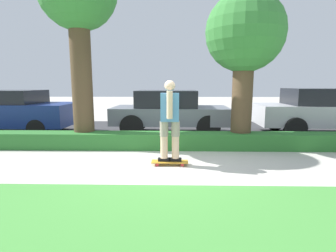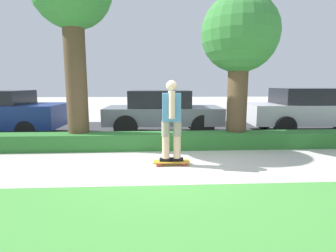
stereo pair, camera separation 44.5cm
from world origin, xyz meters
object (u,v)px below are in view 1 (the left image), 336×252
object	(u,v)px
parked_car_front	(11,111)
parked_car_rear	(328,111)
skater_person	(170,119)
tree_near	(78,0)
tree_mid	(245,38)
parked_car_middle	(169,111)
skateboard	(170,162)

from	to	relation	value
parked_car_front	parked_car_rear	distance (m)	10.87
skater_person	tree_near	size ratio (longest dim) A/B	0.33
skater_person	parked_car_rear	world-z (taller)	skater_person
tree_near	tree_mid	world-z (taller)	tree_near
parked_car_middle	tree_mid	bearing A→B (deg)	-43.05
skateboard	tree_near	bearing A→B (deg)	144.95
tree_near	parked_car_rear	size ratio (longest dim) A/B	1.05
skateboard	tree_mid	bearing A→B (deg)	40.81
skater_person	parked_car_middle	xyz separation A→B (m)	(-0.07, 3.56, -0.20)
parked_car_rear	tree_mid	bearing A→B (deg)	-148.29
tree_mid	parked_car_front	distance (m)	7.98
parked_car_front	parked_car_middle	distance (m)	5.51
tree_near	parked_car_rear	xyz separation A→B (m)	(7.67, 1.89, -2.99)
tree_near	parked_car_rear	bearing A→B (deg)	13.85
skateboard	skater_person	bearing A→B (deg)	0.00
parked_car_front	parked_car_rear	size ratio (longest dim) A/B	0.88
skater_person	parked_car_front	bearing A→B (deg)	147.56
tree_near	parked_car_front	size ratio (longest dim) A/B	1.18
tree_mid	parked_car_front	bearing A→B (deg)	165.60
parked_car_middle	skateboard	bearing A→B (deg)	-87.26
skater_person	tree_mid	bearing A→B (deg)	40.81
tree_mid	parked_car_middle	xyz separation A→B (m)	(-1.96, 1.93, -2.08)
tree_mid	skateboard	bearing A→B (deg)	-139.19
tree_near	parked_car_middle	bearing A→B (deg)	39.55
parked_car_front	parked_car_rear	xyz separation A→B (m)	(10.87, 0.01, 0.04)
tree_near	parked_car_middle	size ratio (longest dim) A/B	1.29
skater_person	parked_car_front	world-z (taller)	skater_person
parked_car_front	parked_car_middle	xyz separation A→B (m)	(5.51, 0.02, 0.01)
tree_near	tree_mid	xyz separation A→B (m)	(4.26, -0.03, -0.94)
skater_person	parked_car_rear	bearing A→B (deg)	33.87
tree_near	parked_car_front	xyz separation A→B (m)	(-3.21, 1.88, -3.02)
skater_person	tree_mid	size ratio (longest dim) A/B	0.42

